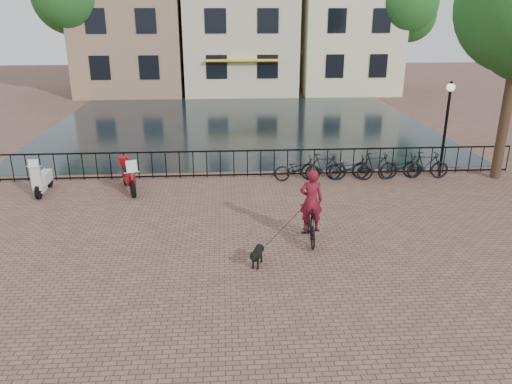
{
  "coord_description": "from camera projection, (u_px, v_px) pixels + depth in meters",
  "views": [
    {
      "loc": [
        -0.82,
        -9.72,
        5.85
      ],
      "look_at": [
        0.0,
        3.0,
        1.2
      ],
      "focal_mm": 35.0,
      "sensor_mm": 36.0,
      "label": 1
    }
  ],
  "objects": [
    {
      "name": "canal_house_left",
      "position": [
        131.0,
        2.0,
        36.65
      ],
      "size": [
        7.5,
        9.0,
        12.8
      ],
      "color": "#8E6C52",
      "rests_on": "ground"
    },
    {
      "name": "parked_bike_2",
      "position": [
        349.0,
        168.0,
        18.18
      ],
      "size": [
        1.78,
        0.83,
        0.9
      ],
      "primitive_type": "imported",
      "rotation": [
        0.0,
        0.0,
        1.43
      ],
      "color": "black",
      "rests_on": "ground"
    },
    {
      "name": "canal_water",
      "position": [
        239.0,
        124.0,
        27.39
      ],
      "size": [
        20.0,
        20.0,
        0.0
      ],
      "primitive_type": "plane",
      "color": "black",
      "rests_on": "ground"
    },
    {
      "name": "parked_bike_5",
      "position": [
        426.0,
        165.0,
        18.33
      ],
      "size": [
        1.7,
        0.62,
        1.0
      ],
      "primitive_type": "imported",
      "rotation": [
        0.0,
        0.0,
        1.48
      ],
      "color": "black",
      "rests_on": "ground"
    },
    {
      "name": "tree_far_right",
      "position": [
        404.0,
        3.0,
        35.03
      ],
      "size": [
        4.76,
        4.76,
        8.76
      ],
      "color": "black",
      "rests_on": "ground"
    },
    {
      "name": "parked_bike_0",
      "position": [
        298.0,
        169.0,
        18.06
      ],
      "size": [
        1.74,
        0.66,
        0.9
      ],
      "primitive_type": "imported",
      "rotation": [
        0.0,
        0.0,
        1.6
      ],
      "color": "black",
      "rests_on": "ground"
    },
    {
      "name": "parked_bike_1",
      "position": [
        324.0,
        167.0,
        18.1
      ],
      "size": [
        1.69,
        0.58,
        1.0
      ],
      "primitive_type": "imported",
      "rotation": [
        0.0,
        0.0,
        1.51
      ],
      "color": "black",
      "rests_on": "ground"
    },
    {
      "name": "cyclist",
      "position": [
        311.0,
        210.0,
        13.14
      ],
      "size": [
        0.75,
        1.74,
        2.36
      ],
      "rotation": [
        0.0,
        0.0,
        3.12
      ],
      "color": "black",
      "rests_on": "ground"
    },
    {
      "name": "motorcycle",
      "position": [
        128.0,
        172.0,
        16.97
      ],
      "size": [
        1.06,
        1.9,
        1.33
      ],
      "rotation": [
        0.0,
        0.0,
        0.36
      ],
      "color": "#990B11",
      "rests_on": "ground"
    },
    {
      "name": "ground",
      "position": [
        265.0,
        288.0,
        11.17
      ],
      "size": [
        100.0,
        100.0,
        0.0
      ],
      "primitive_type": "plane",
      "color": "brown",
      "rests_on": "ground"
    },
    {
      "name": "parked_bike_4",
      "position": [
        400.0,
        167.0,
        18.29
      ],
      "size": [
        1.77,
        0.77,
        0.9
      ],
      "primitive_type": "imported",
      "rotation": [
        0.0,
        0.0,
        1.67
      ],
      "color": "black",
      "rests_on": "ground"
    },
    {
      "name": "dog",
      "position": [
        257.0,
        255.0,
        12.08
      ],
      "size": [
        0.48,
        0.83,
        0.54
      ],
      "rotation": [
        0.0,
        0.0,
        -0.3
      ],
      "color": "black",
      "rests_on": "ground"
    },
    {
      "name": "railing",
      "position": [
        247.0,
        164.0,
        18.5
      ],
      "size": [
        20.0,
        0.05,
        1.02
      ],
      "color": "black",
      "rests_on": "ground"
    },
    {
      "name": "parked_bike_3",
      "position": [
        375.0,
        166.0,
        18.22
      ],
      "size": [
        1.7,
        0.6,
        1.0
      ],
      "primitive_type": "imported",
      "rotation": [
        0.0,
        0.0,
        1.49
      ],
      "color": "black",
      "rests_on": "ground"
    },
    {
      "name": "lamp_post",
      "position": [
        447.0,
        113.0,
        17.92
      ],
      "size": [
        0.3,
        0.3,
        3.45
      ],
      "color": "black",
      "rests_on": "ground"
    },
    {
      "name": "canal_house_mid",
      "position": [
        239.0,
        10.0,
        37.3
      ],
      "size": [
        8.0,
        9.5,
        11.8
      ],
      "color": "beige",
      "rests_on": "ground"
    },
    {
      "name": "scooter",
      "position": [
        42.0,
        173.0,
        16.77
      ],
      "size": [
        0.47,
        1.52,
        1.4
      ],
      "rotation": [
        0.0,
        0.0,
        0.03
      ],
      "color": "beige",
      "rests_on": "ground"
    }
  ]
}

